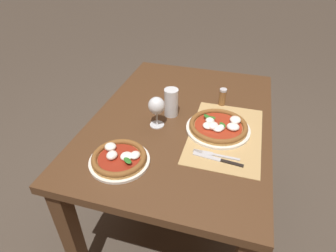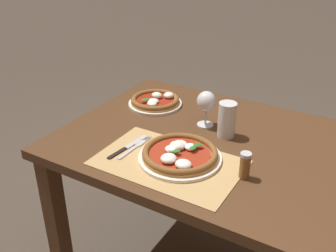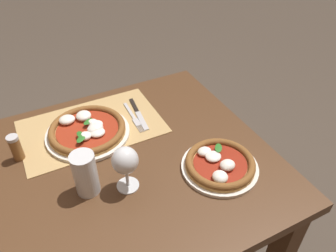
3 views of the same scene
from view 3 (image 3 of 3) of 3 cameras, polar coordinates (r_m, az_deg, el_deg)
name	(u,v)px [view 3 (image 3 of 3)]	position (r m, az deg, el deg)	size (l,w,h in m)	color
dining_table	(92,197)	(1.18, -13.17, -11.92)	(1.24, 0.88, 0.74)	#4C301C
paper_placemat	(92,127)	(1.27, -13.13, -0.11)	(0.52, 0.33, 0.00)	tan
pizza_near	(87,130)	(1.23, -13.85, -0.64)	(0.30, 0.30, 0.05)	silver
pizza_far	(220,164)	(1.08, 9.00, -6.61)	(0.25, 0.25, 0.05)	silver
wine_glass	(125,162)	(0.96, -7.46, -6.26)	(0.08, 0.08, 0.16)	silver
pint_glass	(85,174)	(1.00, -14.18, -8.17)	(0.07, 0.07, 0.15)	silver
fork	(133,117)	(1.29, -6.03, 1.55)	(0.02, 0.20, 0.00)	#B7B7BC
knife	(138,114)	(1.30, -5.18, 2.13)	(0.04, 0.22, 0.01)	black
pepper_shaker	(16,148)	(1.19, -24.96, -3.45)	(0.04, 0.04, 0.10)	brown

